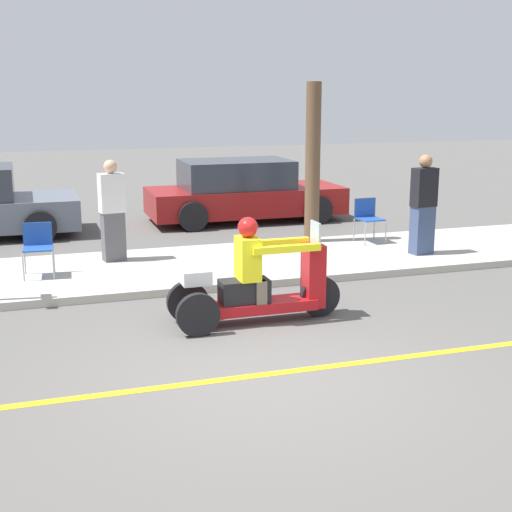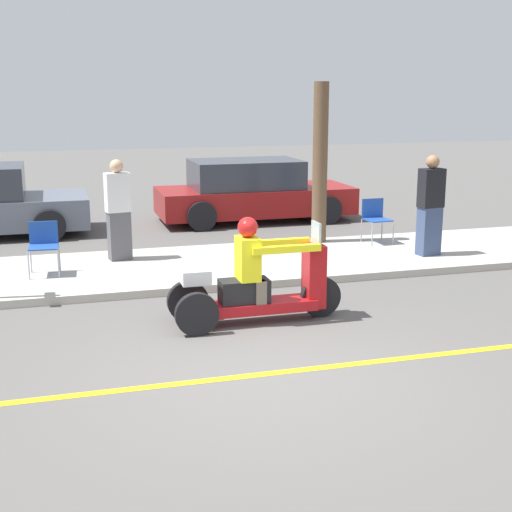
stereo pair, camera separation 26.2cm
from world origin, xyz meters
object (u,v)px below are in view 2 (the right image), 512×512
at_px(parked_car_lot_left, 252,192).
at_px(tree_trunk, 320,163).
at_px(folding_chair_curbside, 375,216).
at_px(spectator_mid_group, 430,207).
at_px(spectator_near_curb, 118,212).
at_px(folding_chair_set_back, 44,242).
at_px(motorcycle_trike, 256,285).

xyz_separation_m(parked_car_lot_left, tree_trunk, (0.44, -3.12, 0.95)).
bearing_deg(folding_chair_curbside, spectator_mid_group, -70.28).
relative_size(spectator_mid_group, parked_car_lot_left, 0.39).
bearing_deg(spectator_near_curb, folding_chair_set_back, -152.39).
bearing_deg(spectator_mid_group, tree_trunk, 132.31).
height_order(spectator_near_curb, folding_chair_set_back, spectator_near_curb).
bearing_deg(tree_trunk, folding_chair_set_back, -167.78).
bearing_deg(motorcycle_trike, folding_chair_set_back, 132.22).
height_order(spectator_mid_group, parked_car_lot_left, spectator_mid_group).
bearing_deg(spectator_mid_group, parked_car_lot_left, 111.87).
distance_m(spectator_near_curb, folding_chair_set_back, 1.43).
relative_size(folding_chair_curbside, tree_trunk, 0.27).
relative_size(motorcycle_trike, spectator_mid_group, 1.30).
height_order(folding_chair_curbside, tree_trunk, tree_trunk).
height_order(spectator_near_curb, spectator_mid_group, spectator_mid_group).
relative_size(spectator_near_curb, spectator_mid_group, 0.98).
xyz_separation_m(folding_chair_set_back, tree_trunk, (5.03, 1.09, 0.99)).
relative_size(spectator_near_curb, folding_chair_set_back, 2.08).
bearing_deg(parked_car_lot_left, folding_chair_curbside, -67.38).
bearing_deg(parked_car_lot_left, spectator_near_curb, -133.21).
bearing_deg(tree_trunk, motorcycle_trike, -120.97).
distance_m(folding_chair_curbside, tree_trunk, 1.45).
distance_m(motorcycle_trike, parked_car_lot_left, 7.38).
relative_size(motorcycle_trike, folding_chair_set_back, 2.78).
bearing_deg(tree_trunk, folding_chair_curbside, -19.37).
relative_size(parked_car_lot_left, tree_trunk, 1.48).
xyz_separation_m(motorcycle_trike, parked_car_lot_left, (1.95, 7.11, 0.17)).
xyz_separation_m(motorcycle_trike, spectator_mid_group, (3.84, 2.40, 0.46)).
height_order(folding_chair_set_back, parked_car_lot_left, parked_car_lot_left).
xyz_separation_m(spectator_mid_group, parked_car_lot_left, (-1.89, 4.71, -0.30)).
bearing_deg(motorcycle_trike, spectator_near_curb, 111.52).
xyz_separation_m(spectator_mid_group, tree_trunk, (-1.45, 1.59, 0.65)).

